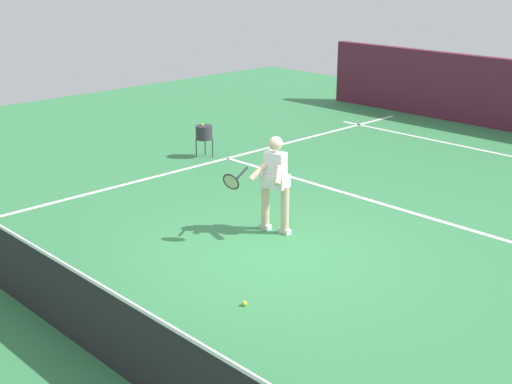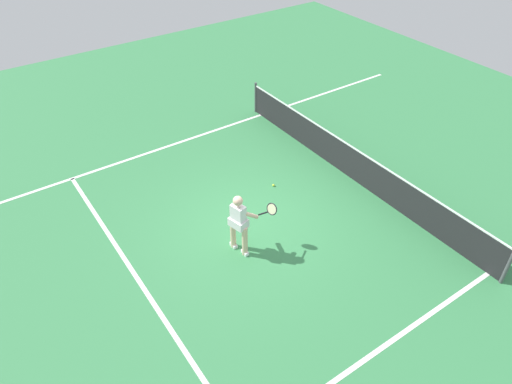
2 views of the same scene
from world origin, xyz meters
The scene contains 7 objects.
ground_plane centered at (0.00, 0.00, 0.00)m, with size 26.06×26.06×0.00m, color #38844C.
service_line_marking centered at (0.00, -2.96, 0.00)m, with size 8.59×0.10×0.01m, color white.
sideline_right_marking centered at (4.29, 0.00, 0.00)m, with size 0.10×18.05×0.01m, color white.
court_net centered at (0.00, 3.36, 0.49)m, with size 9.27×0.08×1.04m.
tennis_player centered at (0.62, -0.66, 0.85)m, with size 0.68×1.05×1.55m.
tennis_ball_near centered at (-0.88, 1.39, 0.03)m, with size 0.07×0.07×0.07m, color #D1E533.
ball_hopper centered at (4.72, -2.67, 0.55)m, with size 0.36×0.36×0.74m.
Camera 1 is at (-6.65, 6.75, 4.17)m, focal length 49.29 mm.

